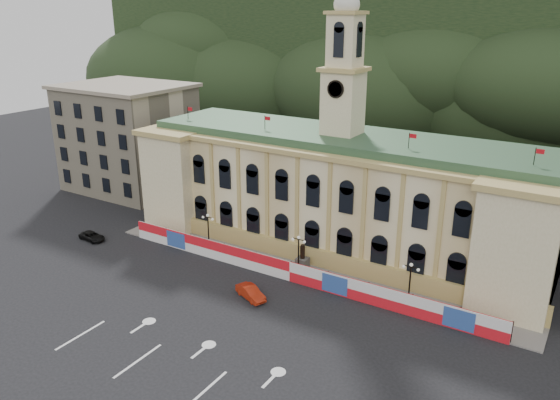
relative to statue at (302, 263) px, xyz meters
The scene contains 13 objects.
ground 18.04m from the statue, 90.00° to the right, with size 260.00×260.00×0.00m, color black.
lane_markings 23.03m from the statue, 90.00° to the right, with size 26.00×10.00×0.02m, color white, non-canonical shape.
hill_ridge 105.59m from the statue, 89.98° to the left, with size 230.00×80.00×64.00m.
city_hall 11.71m from the statue, 90.00° to the left, with size 56.20×17.60×37.10m.
side_building_left 45.63m from the statue, 163.26° to the left, with size 21.00×17.00×18.60m.
hoarding_fence 2.93m from the statue, 88.90° to the right, with size 50.00×0.44×2.50m.
pavement 1.13m from the statue, 90.00° to the right, with size 56.00×5.50×0.16m, color slate.
statue is the anchor object (origin of this frame).
lamp_left 14.16m from the statue, behind, with size 1.96×0.44×5.15m.
lamp_center 2.14m from the statue, 90.00° to the right, with size 1.96×0.44×5.15m.
lamp_right 14.16m from the statue, ahead, with size 1.96×0.44×5.15m.
red_sedan 9.07m from the statue, 100.55° to the right, with size 4.58×3.05×1.43m, color #9F200B.
black_suv 30.88m from the statue, 166.35° to the right, with size 4.32×2.28×1.16m, color black.
Camera 1 is at (29.86, -35.49, 31.16)m, focal length 35.00 mm.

